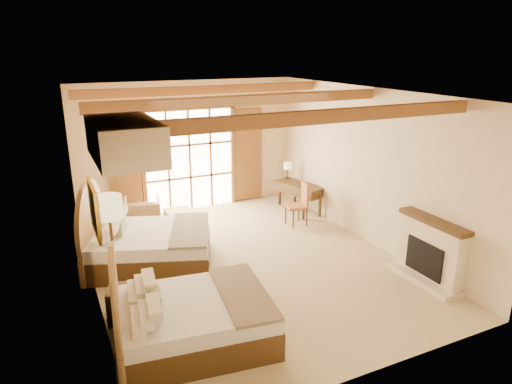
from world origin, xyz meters
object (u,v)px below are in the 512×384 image
bed_near (183,318)px  bed_far (141,244)px  nightstand (124,304)px  armchair (143,214)px  desk (299,196)px

bed_near → bed_far: bed_far is taller
nightstand → bed_far: bearing=87.2°
bed_near → armchair: bed_near is taller
bed_near → bed_far: 2.66m
armchair → bed_near: bearing=96.7°
nightstand → armchair: 3.66m
nightstand → desk: size_ratio=0.38×
bed_far → armchair: bed_far is taller
desk → armchair: bearing=157.0°
bed_near → nightstand: bearing=129.9°
desk → bed_far: bearing=-178.2°
nightstand → desk: 5.74m
nightstand → desk: bearing=50.0°
armchair → desk: bearing=-174.7°
bed_far → nightstand: bed_far is taller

